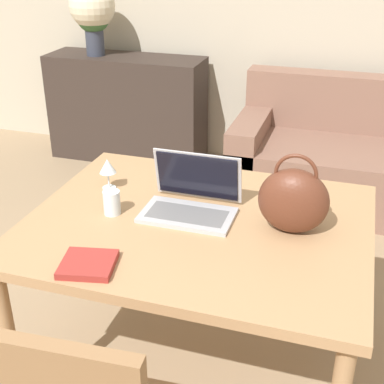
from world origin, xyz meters
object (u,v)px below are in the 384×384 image
object	(u,v)px
couch	(369,163)
drinking_glass	(112,202)
laptop	(192,196)
flower_vase	(93,11)
wine_glass	(108,167)
handbag	(293,200)

from	to	relation	value
couch	drinking_glass	bearing A→B (deg)	-117.49
laptop	flower_vase	world-z (taller)	flower_vase
laptop	wine_glass	world-z (taller)	laptop
couch	flower_vase	xyz separation A→B (m)	(-2.14, 0.21, 0.89)
couch	handbag	size ratio (longest dim) A/B	5.96
laptop	flower_vase	distance (m)	2.49
drinking_glass	wine_glass	xyz separation A→B (m)	(-0.11, 0.20, 0.05)
laptop	drinking_glass	bearing A→B (deg)	-157.19
couch	handbag	world-z (taller)	handbag
flower_vase	wine_glass	bearing A→B (deg)	-62.12
couch	wine_glass	world-z (taller)	wine_glass
wine_glass	flower_vase	distance (m)	2.21
drinking_glass	wine_glass	distance (m)	0.23
couch	handbag	distance (m)	1.97
drinking_glass	flower_vase	world-z (taller)	flower_vase
handbag	laptop	bearing A→B (deg)	173.31
drinking_glass	wine_glass	size ratio (longest dim) A/B	0.71
wine_glass	laptop	bearing A→B (deg)	-10.99
couch	flower_vase	world-z (taller)	flower_vase
couch	handbag	bearing A→B (deg)	-99.62
laptop	wine_glass	xyz separation A→B (m)	(-0.40, 0.08, 0.04)
handbag	wine_glass	bearing A→B (deg)	171.14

